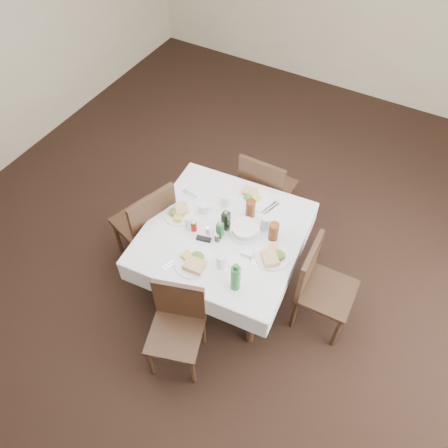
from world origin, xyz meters
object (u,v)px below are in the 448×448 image
Objects in this scene: dining_table at (223,237)px; chair_west at (148,222)px; water_w at (189,223)px; green_bottle at (236,278)px; chair_north at (265,188)px; coffee_mug at (204,209)px; oil_cruet_dark at (226,220)px; ketchup_bottle at (194,226)px; chair_south at (178,321)px; bread_basket at (245,230)px; oil_cruet_green at (220,230)px; water_s at (221,261)px; water_n at (225,201)px; chair_east at (318,282)px; water_e at (265,223)px.

chair_west is at bearing -172.06° from dining_table.
green_bottle reaches higher than water_w.
chair_north is 7.34× the size of coffee_mug.
chair_west is 0.80m from oil_cruet_dark.
chair_north is at bearing 70.01° from coffee_mug.
dining_table is at bearing -21.65° from coffee_mug.
dining_table is 0.28m from ketchup_bottle.
chair_south is 3.51× the size of bread_basket.
chair_west is 0.78m from oil_cruet_green.
green_bottle is at bearing -53.77° from oil_cruet_dark.
water_s reaches higher than bread_basket.
oil_cruet_dark is at bearing 126.23° from green_bottle.
chair_east is at bearing -10.51° from water_n.
oil_cruet_dark is at bearing 113.74° from water_s.
water_e is (0.42, -0.06, 0.01)m from water_n.
water_e is at bearing 75.41° from water_s.
coffee_mug reaches higher than dining_table.
chair_north is 1.12× the size of chair_south.
chair_south is 6.55× the size of coffee_mug.
ketchup_bottle is at bearing -170.58° from chair_east.
oil_cruet_green is at bearing -88.07° from dining_table.
chair_east is at bearing 9.42° from ketchup_bottle.
chair_east is 0.85m from water_s.
chair_north is at bearing 139.02° from chair_east.
bread_basket is at bearing 89.07° from water_s.
water_e is at bearing 44.37° from bread_basket.
chair_east is at bearing 4.97° from dining_table.
coffee_mug is at bearing 22.91° from chair_west.
water_s is at bearing -13.52° from chair_west.
coffee_mug is at bearing 178.70° from chair_east.
chair_south is 6.39× the size of water_s.
oil_cruet_dark reaches higher than water_w.
dining_table is 10.52× the size of coffee_mug.
water_s is 0.56× the size of oil_cruet_dark.
dining_table is at bearing -156.15° from bread_basket.
chair_north reaches higher than oil_cruet_green.
chair_north is 1.04× the size of chair_east.
water_e reaches higher than water_w.
coffee_mug is (-0.25, 0.06, -0.06)m from oil_cruet_dark.
green_bottle reaches higher than coffee_mug.
oil_cruet_dark reaches higher than chair_south.
chair_north is 0.80m from coffee_mug.
coffee_mug is at bearing 166.85° from oil_cruet_dark.
water_e is at bearing 30.36° from ketchup_bottle.
bread_basket is (0.43, 0.18, -0.03)m from water_w.
oil_cruet_green reaches higher than chair_east.
bread_basket is at bearing 109.79° from green_bottle.
oil_cruet_dark reaches higher than water_e.
chair_north is at bearing 75.69° from water_n.
water_n reaches higher than chair_south.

